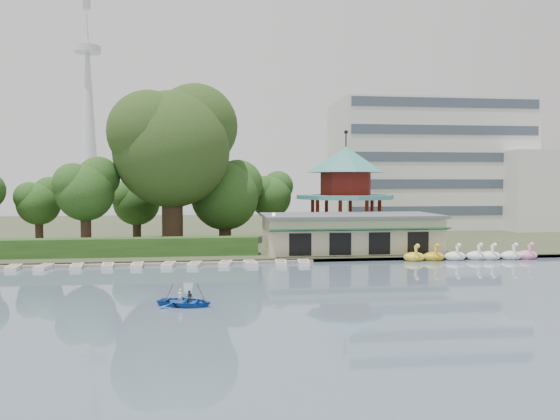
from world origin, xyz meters
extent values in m
plane|color=slate|center=(0.00, 0.00, 0.00)|extent=(220.00, 220.00, 0.00)
cube|color=#424930|center=(0.00, 52.00, 0.20)|extent=(220.00, 70.00, 0.40)
cube|color=gray|center=(0.00, 17.30, 0.15)|extent=(220.00, 0.60, 0.30)
cube|color=gray|center=(-12.00, 17.20, 0.12)|extent=(34.00, 1.60, 0.24)
cube|color=beige|center=(10.00, 22.00, 2.20)|extent=(18.00, 8.00, 3.60)
cube|color=#595B5E|center=(10.00, 22.00, 4.15)|extent=(18.60, 8.60, 0.30)
cube|color=#194C2D|center=(10.00, 17.70, 3.00)|extent=(18.00, 1.59, 0.45)
cylinder|color=beige|center=(12.00, 32.00, 1.00)|extent=(10.40, 10.40, 1.20)
cylinder|color=teal|center=(12.00, 32.00, 5.85)|extent=(12.40, 12.40, 0.50)
cylinder|color=maroon|center=(12.00, 32.00, 7.50)|extent=(6.40, 6.40, 2.80)
cone|color=teal|center=(12.00, 32.00, 10.50)|extent=(10.00, 10.00, 3.20)
cylinder|color=black|center=(12.00, 32.00, 13.00)|extent=(0.16, 0.16, 1.80)
cube|color=silver|center=(30.00, 50.00, 10.40)|extent=(30.00, 14.00, 20.00)
cube|color=silver|center=(46.00, 44.00, 6.40)|extent=(14.00, 10.00, 12.00)
cone|color=silver|center=(-42.00, 140.00, 30.00)|extent=(6.00, 6.00, 60.00)
cylinder|color=silver|center=(-42.00, 140.00, 48.00)|extent=(8.00, 8.00, 2.00)
cube|color=#2C531D|center=(-15.00, 20.50, 1.30)|extent=(30.00, 2.00, 1.80)
cylinder|color=black|center=(1.50, 19.00, 2.40)|extent=(0.12, 0.12, 4.00)
sphere|color=beige|center=(1.50, 19.00, 4.50)|extent=(0.36, 0.36, 0.36)
cylinder|color=#3A281C|center=(-9.00, 28.00, 4.82)|extent=(2.35, 2.35, 8.84)
sphere|color=#2F481B|center=(-9.00, 28.00, 11.36)|extent=(13.03, 13.03, 13.03)
sphere|color=#2F481B|center=(-6.39, 29.95, 14.19)|extent=(9.77, 9.77, 9.77)
sphere|color=#2F481B|center=(-11.28, 26.70, 13.13)|extent=(9.12, 9.12, 9.12)
cylinder|color=#3A281C|center=(-18.00, 26.00, 2.89)|extent=(1.10, 1.10, 4.99)
sphere|color=#2C531D|center=(-18.00, 26.00, 6.59)|extent=(6.09, 6.09, 6.09)
sphere|color=#2C531D|center=(-16.78, 26.91, 8.18)|extent=(4.57, 4.57, 4.57)
sphere|color=#2C531D|center=(-19.07, 25.39, 7.58)|extent=(4.26, 4.26, 4.26)
cylinder|color=#3A281C|center=(-24.00, 30.00, 2.35)|extent=(0.86, 0.86, 3.91)
sphere|color=#2C531D|center=(-24.00, 30.00, 5.25)|extent=(4.80, 4.80, 4.80)
sphere|color=#2C531D|center=(-23.04, 30.72, 6.50)|extent=(3.60, 3.60, 3.60)
sphere|color=#2C531D|center=(-24.84, 29.52, 6.03)|extent=(3.36, 3.36, 3.36)
cylinder|color=#3A281C|center=(-3.00, 32.00, 2.64)|extent=(1.48, 1.48, 4.48)
sphere|color=#2C531D|center=(-3.00, 32.00, 5.96)|extent=(8.20, 8.20, 8.20)
sphere|color=#2C531D|center=(-1.36, 33.23, 7.40)|extent=(6.15, 6.15, 6.15)
sphere|color=#2C531D|center=(-4.43, 31.18, 6.86)|extent=(5.74, 5.74, 5.74)
cylinder|color=#3A281C|center=(3.00, 36.00, 2.56)|extent=(0.97, 0.97, 4.32)
sphere|color=#2C531D|center=(3.00, 36.00, 5.75)|extent=(5.40, 5.40, 5.40)
sphere|color=#2C531D|center=(4.08, 36.81, 7.13)|extent=(4.05, 4.05, 4.05)
sphere|color=#2C531D|center=(2.06, 35.46, 6.61)|extent=(3.78, 3.78, 3.78)
cylinder|color=#3A281C|center=(-14.00, 36.00, 2.32)|extent=(1.05, 1.05, 3.83)
sphere|color=#2C531D|center=(-14.00, 36.00, 5.15)|extent=(5.81, 5.81, 5.81)
sphere|color=#2C531D|center=(-12.84, 36.87, 6.38)|extent=(4.36, 4.36, 4.36)
sphere|color=#2C531D|center=(-15.02, 35.42, 5.92)|extent=(4.07, 4.07, 4.07)
ellipsoid|color=yellow|center=(15.11, 16.71, 0.35)|extent=(2.16, 1.44, 0.99)
cylinder|color=yellow|center=(15.11, 16.16, 0.90)|extent=(0.26, 0.79, 1.29)
sphere|color=yellow|center=(15.11, 15.86, 1.55)|extent=(0.44, 0.44, 0.44)
ellipsoid|color=gold|center=(17.12, 16.72, 0.35)|extent=(2.16, 1.44, 0.99)
cylinder|color=gold|center=(17.12, 16.17, 0.90)|extent=(0.26, 0.79, 1.29)
sphere|color=gold|center=(17.12, 15.87, 1.55)|extent=(0.44, 0.44, 0.44)
ellipsoid|color=white|center=(19.33, 16.71, 0.35)|extent=(2.16, 1.44, 0.99)
cylinder|color=white|center=(19.33, 16.16, 0.90)|extent=(0.26, 0.79, 1.29)
sphere|color=white|center=(19.33, 15.86, 1.55)|extent=(0.44, 0.44, 0.44)
ellipsoid|color=white|center=(21.61, 16.76, 0.35)|extent=(2.16, 1.44, 0.99)
cylinder|color=white|center=(21.61, 16.21, 0.90)|extent=(0.26, 0.79, 1.29)
sphere|color=white|center=(21.61, 15.91, 1.55)|extent=(0.44, 0.44, 0.44)
ellipsoid|color=white|center=(22.94, 16.58, 0.35)|extent=(2.16, 1.44, 0.99)
cylinder|color=white|center=(22.94, 16.03, 0.90)|extent=(0.26, 0.79, 1.29)
sphere|color=white|center=(22.94, 15.73, 1.55)|extent=(0.44, 0.44, 0.44)
ellipsoid|color=white|center=(25.12, 16.47, 0.35)|extent=(2.16, 1.44, 0.99)
cylinder|color=white|center=(25.12, 15.92, 0.90)|extent=(0.26, 0.79, 1.29)
sphere|color=white|center=(25.12, 15.62, 1.55)|extent=(0.44, 0.44, 0.44)
ellipsoid|color=pink|center=(26.85, 16.59, 0.35)|extent=(2.16, 1.44, 0.99)
cylinder|color=pink|center=(26.85, 16.04, 0.90)|extent=(0.26, 0.79, 1.29)
sphere|color=pink|center=(26.85, 15.74, 1.55)|extent=(0.44, 0.44, 0.44)
cube|color=silver|center=(-21.98, 15.94, 0.18)|extent=(1.18, 2.37, 0.36)
cube|color=silver|center=(-19.39, 15.81, 0.18)|extent=(1.27, 2.40, 0.36)
cube|color=silver|center=(-16.57, 15.83, 0.18)|extent=(1.26, 2.40, 0.36)
cube|color=silver|center=(-13.92, 15.91, 0.18)|extent=(1.28, 2.41, 0.36)
cube|color=silver|center=(-11.30, 15.81, 0.18)|extent=(1.08, 2.33, 0.36)
cube|color=silver|center=(-8.52, 15.84, 0.18)|extent=(1.24, 2.39, 0.36)
cube|color=silver|center=(-6.17, 15.67, 0.18)|extent=(1.37, 2.43, 0.36)
cube|color=silver|center=(-3.34, 15.96, 0.18)|extent=(1.38, 2.44, 0.36)
cube|color=silver|center=(-1.04, 15.82, 0.18)|extent=(1.29, 2.41, 0.36)
cube|color=silver|center=(1.79, 15.60, 0.18)|extent=(1.18, 2.37, 0.36)
cube|color=silver|center=(3.94, 15.63, 0.18)|extent=(1.20, 2.38, 0.36)
imported|color=#1B52B3|center=(-6.26, -0.26, 0.50)|extent=(5.76, 4.99, 1.00)
imported|color=silver|center=(-6.56, -0.06, 0.57)|extent=(0.41, 0.34, 0.95)
imported|color=#323848|center=(-5.96, -0.46, 0.56)|extent=(0.54, 0.49, 0.92)
cylinder|color=#3A281C|center=(-7.46, -0.26, 0.35)|extent=(0.94, 0.29, 2.01)
cylinder|color=#3A281C|center=(-5.06, -0.26, 0.35)|extent=(0.94, 0.29, 2.01)
camera|label=1|loc=(-4.54, -34.41, 7.77)|focal=35.00mm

